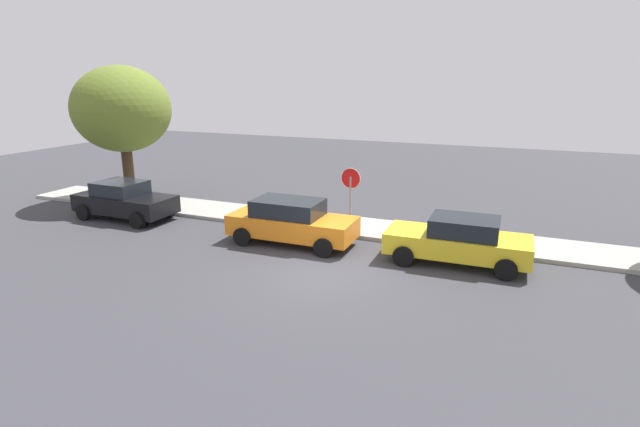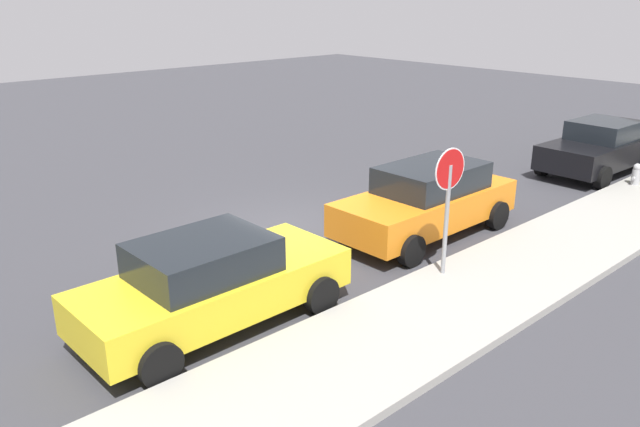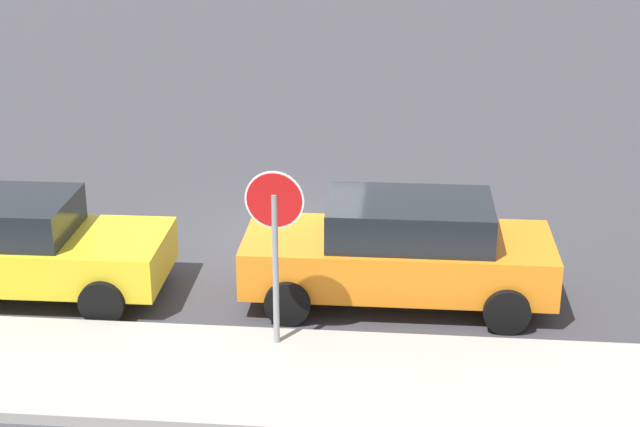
{
  "view_description": "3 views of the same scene",
  "coord_description": "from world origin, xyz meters",
  "views": [
    {
      "loc": [
        5.31,
        -12.73,
        5.68
      ],
      "look_at": [
        -0.65,
        1.67,
        1.33
      ],
      "focal_mm": 28.0,
      "sensor_mm": 36.0,
      "label": 1
    },
    {
      "loc": [
        8.35,
        10.01,
        5.0
      ],
      "look_at": [
        0.24,
        1.06,
        0.71
      ],
      "focal_mm": 35.0,
      "sensor_mm": 36.0,
      "label": 2
    },
    {
      "loc": [
        -1.95,
        15.06,
        6.28
      ],
      "look_at": [
        -0.64,
        0.88,
        0.84
      ],
      "focal_mm": 55.0,
      "sensor_mm": 36.0,
      "label": 3
    }
  ],
  "objects": [
    {
      "name": "sidewalk_curb",
      "position": [
        0.0,
        4.59,
        0.07
      ],
      "size": [
        32.0,
        2.36,
        0.14
      ],
      "primitive_type": "cube",
      "color": "#9E9B93",
      "rests_on": "ground_plane"
    },
    {
      "name": "stop_sign",
      "position": [
        -0.34,
        3.79,
        1.71
      ],
      "size": [
        0.75,
        0.08,
        2.49
      ],
      "color": "gray",
      "rests_on": "ground_plane"
    },
    {
      "name": "parked_car_yellow",
      "position": [
        3.7,
        2.38,
        0.75
      ],
      "size": [
        4.37,
        1.99,
        1.49
      ],
      "color": "yellow",
      "rests_on": "ground_plane"
    },
    {
      "name": "ground_plane",
      "position": [
        0.0,
        0.0,
        0.0
      ],
      "size": [
        60.0,
        60.0,
        0.0
      ],
      "primitive_type": "plane",
      "color": "#38383D"
    },
    {
      "name": "parked_car_orange",
      "position": [
        -1.91,
        2.13,
        0.8
      ],
      "size": [
        4.4,
        1.96,
        1.56
      ],
      "color": "orange",
      "rests_on": "ground_plane"
    }
  ]
}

